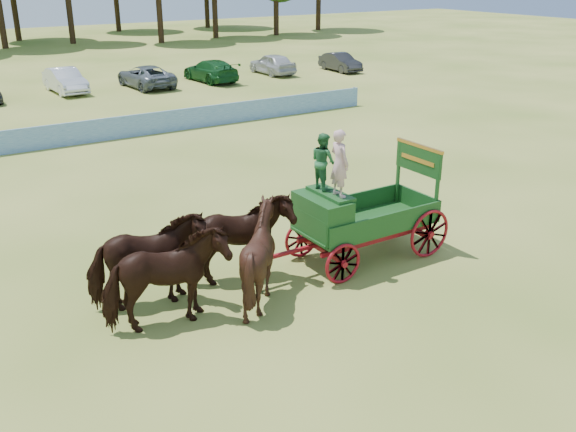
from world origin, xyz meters
The scene contains 8 objects.
ground centered at (0.00, 0.00, 0.00)m, with size 160.00×160.00×0.00m, color #AAA24D.
horse_lead_left centered at (-6.80, 0.94, 1.17)m, with size 1.27×2.78×2.35m, color black.
horse_lead_right centered at (-6.80, 2.04, 1.17)m, with size 1.27×2.78×2.35m, color black.
horse_wheel_left centered at (-4.40, 0.94, 1.18)m, with size 1.90×2.13×2.35m, color black.
horse_wheel_right centered at (-4.40, 2.04, 1.17)m, with size 1.27×2.78×2.35m, color black.
farm_dray centered at (-1.45, 1.50, 1.66)m, with size 6.00×2.00×3.89m.
sponsor_banner centered at (-1.00, 18.00, 0.53)m, with size 26.00×0.08×1.05m, color #1C599A.
parked_cars centered at (-4.15, 30.06, 0.75)m, with size 46.80×7.38×1.55m.
Camera 1 is at (-11.31, -11.16, 7.65)m, focal length 40.00 mm.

